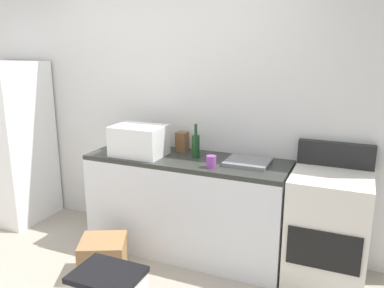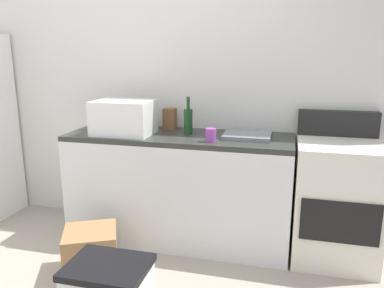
{
  "view_description": "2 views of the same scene",
  "coord_description": "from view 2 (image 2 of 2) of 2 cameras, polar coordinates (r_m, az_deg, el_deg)",
  "views": [
    {
      "loc": [
        1.66,
        -1.85,
        1.88
      ],
      "look_at": [
        0.39,
        1.1,
        1.06
      ],
      "focal_mm": 36.8,
      "sensor_mm": 36.0,
      "label": 1
    },
    {
      "loc": [
        1.13,
        -1.64,
        1.54
      ],
      "look_at": [
        0.48,
        0.94,
        0.89
      ],
      "focal_mm": 35.38,
      "sensor_mm": 36.0,
      "label": 2
    }
  ],
  "objects": [
    {
      "name": "coffee_mug",
      "position": [
        2.77,
        2.84,
        1.35
      ],
      "size": [
        0.08,
        0.08,
        0.1
      ],
      "primitive_type": "cylinder",
      "color": "purple",
      "rests_on": "kitchen_counter"
    },
    {
      "name": "wine_bottle",
      "position": [
        3.03,
        -0.58,
        3.57
      ],
      "size": [
        0.07,
        0.07,
        0.3
      ],
      "color": "#193F1E",
      "rests_on": "kitchen_counter"
    },
    {
      "name": "sink_basin",
      "position": [
        2.96,
        8.35,
        1.29
      ],
      "size": [
        0.36,
        0.32,
        0.03
      ],
      "primitive_type": "cube",
      "color": "slate",
      "rests_on": "kitchen_counter"
    },
    {
      "name": "knife_block",
      "position": [
        3.23,
        -3.37,
        3.81
      ],
      "size": [
        0.1,
        0.1,
        0.18
      ],
      "primitive_type": "cube",
      "color": "brown",
      "rests_on": "kitchen_counter"
    },
    {
      "name": "kitchen_counter",
      "position": [
        3.15,
        -1.94,
        -6.59
      ],
      "size": [
        1.8,
        0.6,
        0.9
      ],
      "color": "silver",
      "rests_on": "ground_plane"
    },
    {
      "name": "microwave",
      "position": [
        3.07,
        -10.25,
        3.95
      ],
      "size": [
        0.46,
        0.34,
        0.27
      ],
      "primitive_type": "cube",
      "color": "white",
      "rests_on": "kitchen_counter"
    },
    {
      "name": "wall_back",
      "position": [
        3.39,
        -5.33,
        9.53
      ],
      "size": [
        5.0,
        0.1,
        2.6
      ],
      "primitive_type": "cube",
      "color": "silver",
      "rests_on": "ground_plane"
    },
    {
      "name": "cardboard_box_medium",
      "position": [
        2.89,
        -14.97,
        -15.36
      ],
      "size": [
        0.47,
        0.47,
        0.32
      ],
      "primitive_type": "cube",
      "rotation": [
        0.0,
        0.0,
        0.45
      ],
      "color": "olive",
      "rests_on": "ground_plane"
    },
    {
      "name": "stove_oven",
      "position": [
        3.07,
        20.78,
        -7.81
      ],
      "size": [
        0.6,
        0.61,
        1.1
      ],
      "color": "silver",
      "rests_on": "ground_plane"
    }
  ]
}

